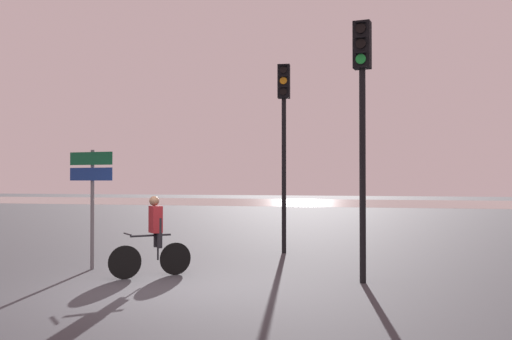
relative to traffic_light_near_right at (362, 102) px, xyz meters
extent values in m
plane|color=#333338|center=(-3.40, -1.59, -3.42)|extent=(120.00, 120.00, 0.00)
cube|color=gray|center=(-3.40, 37.62, -3.41)|extent=(80.00, 16.00, 0.01)
cylinder|color=black|center=(0.00, 0.01, -1.39)|extent=(0.12, 0.12, 4.06)
cube|color=black|center=(0.00, 0.01, 1.09)|extent=(0.35, 0.29, 0.90)
cylinder|color=black|center=(-0.02, -0.13, 1.38)|extent=(0.19, 0.06, 0.19)
cube|color=black|center=(-0.02, -0.15, 1.49)|extent=(0.21, 0.15, 0.02)
cylinder|color=black|center=(-0.02, -0.13, 1.09)|extent=(0.19, 0.06, 0.19)
cube|color=black|center=(-0.02, -0.15, 1.20)|extent=(0.21, 0.15, 0.02)
cylinder|color=green|center=(-0.02, -0.13, 0.80)|extent=(0.19, 0.06, 0.19)
cube|color=black|center=(-0.02, -0.15, 0.91)|extent=(0.21, 0.15, 0.02)
cylinder|color=black|center=(-2.27, 3.97, -1.35)|extent=(0.12, 0.12, 4.12)
cube|color=black|center=(-2.27, 3.97, 1.16)|extent=(0.34, 0.27, 0.90)
cylinder|color=black|center=(-2.26, 3.83, 1.45)|extent=(0.19, 0.05, 0.19)
cube|color=black|center=(-2.26, 3.81, 1.56)|extent=(0.20, 0.14, 0.02)
cylinder|color=orange|center=(-2.26, 3.83, 1.16)|extent=(0.19, 0.05, 0.19)
cube|color=black|center=(-2.26, 3.81, 1.27)|extent=(0.20, 0.14, 0.02)
cylinder|color=black|center=(-2.26, 3.83, 0.87)|extent=(0.19, 0.05, 0.19)
cube|color=black|center=(-2.26, 3.81, 0.98)|extent=(0.20, 0.14, 0.02)
cylinder|color=slate|center=(-5.82, 0.28, -2.12)|extent=(0.08, 0.08, 2.60)
cube|color=#116038|center=(-5.82, 0.23, -1.01)|extent=(1.09, 0.19, 0.28)
cube|color=navy|center=(-5.82, 0.23, -1.35)|extent=(1.09, 0.19, 0.28)
cylinder|color=black|center=(-4.55, -0.69, -3.09)|extent=(0.51, 0.48, 0.66)
cylinder|color=black|center=(-3.78, 0.02, -3.09)|extent=(0.51, 0.48, 0.66)
cylinder|color=black|center=(-4.17, -0.33, -2.59)|extent=(0.64, 0.60, 0.04)
cylinder|color=black|center=(-4.06, -0.23, -2.81)|extent=(0.04, 0.04, 0.55)
cylinder|color=black|center=(-4.51, -0.65, -2.54)|extent=(0.33, 0.36, 0.03)
cylinder|color=black|center=(-4.12, -0.16, -2.54)|extent=(0.11, 0.11, 0.60)
cylinder|color=black|center=(-3.99, -0.30, -2.54)|extent=(0.11, 0.11, 0.60)
cube|color=maroon|center=(-4.09, -0.26, -2.27)|extent=(0.35, 0.36, 0.54)
sphere|color=#846047|center=(-4.11, -0.28, -1.90)|extent=(0.20, 0.20, 0.20)
camera|label=1|loc=(0.57, -10.95, -1.47)|focal=40.00mm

